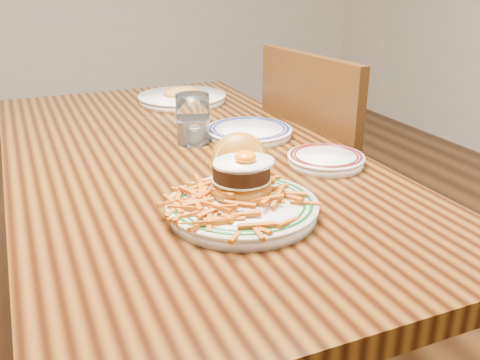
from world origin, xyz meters
name	(u,v)px	position (x,y,z in m)	size (l,w,h in m)	color
table	(182,184)	(0.00, 0.00, 0.66)	(0.85, 1.60, 0.75)	black
chair_right	(335,189)	(0.55, 0.10, 0.52)	(0.50, 0.50, 0.96)	#41260D
main_plate	(242,194)	(0.00, -0.39, 0.79)	(0.29, 0.31, 0.14)	white
side_plate	(326,159)	(0.30, -0.23, 0.77)	(0.19, 0.19, 0.03)	white
rear_plate	(249,131)	(0.22, 0.06, 0.77)	(0.24, 0.24, 0.03)	white
water_glass	(193,122)	(0.06, 0.07, 0.81)	(0.09, 0.09, 0.13)	white
far_plate	(182,98)	(0.17, 0.51, 0.77)	(0.30, 0.30, 0.05)	white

